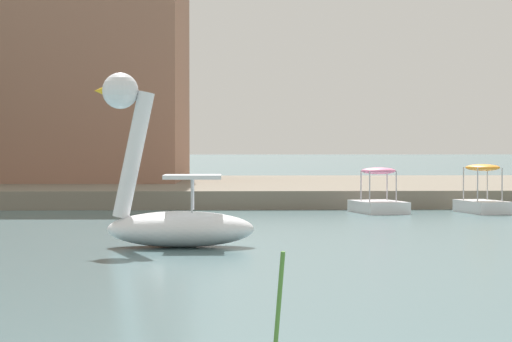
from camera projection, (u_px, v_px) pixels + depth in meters
The scene contains 4 objects.
shore_bank_far at pixel (286, 189), 41.94m from camera, with size 154.87×18.25×0.58m, color slate.
swan_boat at pixel (170, 205), 20.49m from camera, with size 3.09×1.33×3.37m.
pedal_boat_pink at pixel (378, 200), 31.34m from camera, with size 1.64×2.16×1.34m.
pedal_boat_orange at pixel (482, 197), 31.33m from camera, with size 1.40×2.11×1.44m.
Camera 1 is at (-2.97, -5.12, 1.93)m, focal length 74.51 mm.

